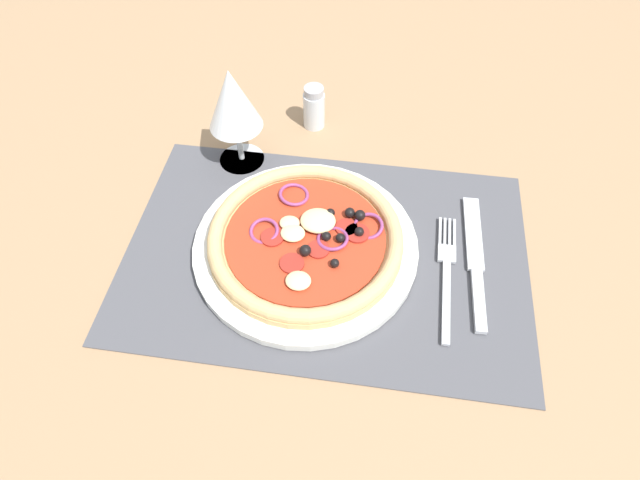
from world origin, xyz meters
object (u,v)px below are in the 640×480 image
object	(u,v)px
pizza	(306,236)
wine_glass	(233,103)
fork	(447,269)
plate	(306,245)
knife	(475,258)
pepper_shaker	(314,108)

from	to	relation	value
pizza	wine_glass	xyz separation A→B (cm)	(-11.72, 14.56, 7.36)
fork	wine_glass	distance (cm)	34.17
pizza	wine_glass	size ratio (longest dim) A/B	1.59
plate	knife	size ratio (longest dim) A/B	1.38
pizza	fork	bearing A→B (deg)	-3.11
wine_glass	pepper_shaker	world-z (taller)	wine_glass
knife	plate	bearing A→B (deg)	91.84
knife	pepper_shaker	bearing A→B (deg)	44.59
plate	wine_glass	xyz separation A→B (cm)	(-11.66, 14.59, 9.06)
pizza	fork	xyz separation A→B (cm)	(17.23, -0.93, -2.09)
knife	pizza	bearing A→B (deg)	91.76
pizza	fork	size ratio (longest dim) A/B	1.32
knife	pepper_shaker	world-z (taller)	pepper_shaker
plate	pizza	xyz separation A→B (cm)	(0.06, 0.03, 1.70)
plate	knife	distance (cm)	20.79
fork	knife	bearing A→B (deg)	-57.51
knife	pepper_shaker	xyz separation A→B (cm)	(-23.29, 22.36, 2.60)
plate	knife	bearing A→B (deg)	3.41
pizza	fork	distance (cm)	17.38
plate	fork	bearing A→B (deg)	-2.98
fork	knife	world-z (taller)	knife
wine_glass	pizza	bearing A→B (deg)	-51.16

